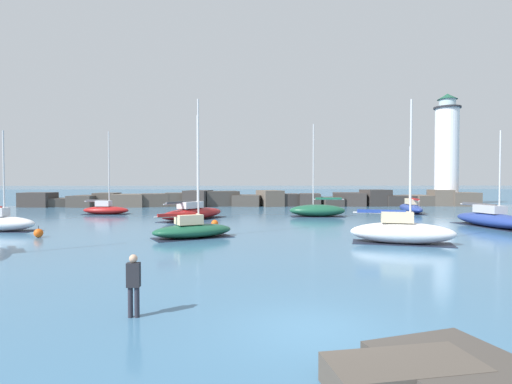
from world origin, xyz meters
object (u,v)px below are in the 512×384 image
at_px(lighthouse, 447,156).
at_px(sailboat_moored_7, 493,219).
at_px(sailboat_moored_1, 411,207).
at_px(sailboat_moored_6, 317,210).
at_px(sailboat_moored_0, 402,231).
at_px(sailboat_moored_2, 193,213).
at_px(sailboat_moored_8, 106,209).
at_px(mooring_buoy_orange_near, 215,223).
at_px(sailboat_moored_4, 192,229).
at_px(mooring_buoy_far_side, 39,233).
at_px(person_on_rocks, 134,282).

height_order(lighthouse, sailboat_moored_7, lighthouse).
distance_m(sailboat_moored_1, sailboat_moored_6, 12.97).
distance_m(sailboat_moored_0, sailboat_moored_2, 21.10).
height_order(sailboat_moored_6, sailboat_moored_8, sailboat_moored_6).
distance_m(sailboat_moored_2, mooring_buoy_orange_near, 6.68).
bearing_deg(sailboat_moored_4, sailboat_moored_2, 96.30).
height_order(sailboat_moored_2, sailboat_moored_4, sailboat_moored_2).
bearing_deg(sailboat_moored_7, mooring_buoy_far_side, -172.70).
distance_m(mooring_buoy_far_side, person_on_rocks, 19.21).
relative_size(sailboat_moored_0, person_on_rocks, 4.93).
bearing_deg(sailboat_moored_0, sailboat_moored_2, 132.75).
distance_m(lighthouse, sailboat_moored_1, 20.19).
distance_m(lighthouse, sailboat_moored_4, 50.06).
xyz_separation_m(lighthouse, sailboat_moored_6, (-24.17, -19.19, -7.06)).
bearing_deg(sailboat_moored_8, mooring_buoy_far_side, -84.89).
height_order(sailboat_moored_1, person_on_rocks, sailboat_moored_1).
xyz_separation_m(sailboat_moored_1, mooring_buoy_orange_near, (-22.44, -13.56, -0.33)).
relative_size(sailboat_moored_1, sailboat_moored_7, 0.93).
distance_m(sailboat_moored_6, sailboat_moored_7, 16.11).
bearing_deg(sailboat_moored_0, sailboat_moored_4, 167.00).
distance_m(lighthouse, sailboat_moored_0, 44.32).
height_order(sailboat_moored_0, sailboat_moored_1, sailboat_moored_0).
bearing_deg(sailboat_moored_1, sailboat_moored_6, -159.10).
distance_m(sailboat_moored_1, sailboat_moored_4, 30.83).
distance_m(sailboat_moored_2, mooring_buoy_far_side, 14.91).
xyz_separation_m(sailboat_moored_2, sailboat_moored_7, (25.20, -7.56, -0.01)).
height_order(sailboat_moored_0, sailboat_moored_4, sailboat_moored_4).
xyz_separation_m(sailboat_moored_4, sailboat_moored_6, (11.44, 15.26, 0.09)).
height_order(sailboat_moored_1, mooring_buoy_far_side, sailboat_moored_1).
relative_size(lighthouse, sailboat_moored_1, 2.19).
bearing_deg(mooring_buoy_far_side, sailboat_moored_1, 29.70).
bearing_deg(sailboat_moored_1, mooring_buoy_far_side, -150.30).
xyz_separation_m(lighthouse, sailboat_moored_4, (-35.61, -34.45, -7.15)).
bearing_deg(lighthouse, mooring_buoy_far_side, -143.58).
xyz_separation_m(sailboat_moored_0, sailboat_moored_1, (10.62, 22.88, -0.12)).
height_order(sailboat_moored_1, sailboat_moored_2, sailboat_moored_2).
distance_m(sailboat_moored_2, sailboat_moored_7, 26.31).
bearing_deg(sailboat_moored_2, sailboat_moored_8, 148.01).
relative_size(sailboat_moored_4, person_on_rocks, 5.26).
xyz_separation_m(sailboat_moored_4, mooring_buoy_far_side, (-10.31, 0.57, -0.28)).
relative_size(sailboat_moored_2, mooring_buoy_far_side, 12.95).
xyz_separation_m(sailboat_moored_4, person_on_rocks, (0.17, -15.51, 0.41)).
distance_m(sailboat_moored_1, mooring_buoy_orange_near, 26.23).
bearing_deg(sailboat_moored_7, sailboat_moored_8, 158.40).
relative_size(lighthouse, mooring_buoy_orange_near, 22.44).
bearing_deg(mooring_buoy_far_side, sailboat_moored_6, 34.03).
xyz_separation_m(sailboat_moored_1, sailboat_moored_8, (-35.52, -0.77, -0.03)).
relative_size(lighthouse, sailboat_moored_7, 2.05).
bearing_deg(sailboat_moored_0, mooring_buoy_orange_near, 141.78).
height_order(mooring_buoy_orange_near, mooring_buoy_far_side, mooring_buoy_far_side).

